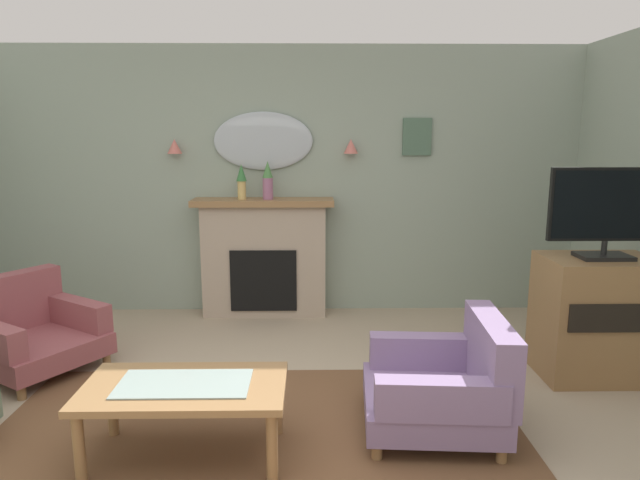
% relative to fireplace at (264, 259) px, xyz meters
% --- Properties ---
extents(wall_back, '(6.95, 0.10, 2.62)m').
position_rel_fireplace_xyz_m(wall_back, '(0.14, 0.22, 0.74)').
color(wall_back, '#93A393').
rests_on(wall_back, ground).
extents(patterned_rug, '(3.20, 2.40, 0.01)m').
position_rel_fireplace_xyz_m(patterned_rug, '(0.14, -2.59, -0.56)').
color(patterned_rug, brown).
rests_on(patterned_rug, ground).
extents(fireplace, '(1.36, 0.36, 1.16)m').
position_rel_fireplace_xyz_m(fireplace, '(0.00, 0.00, 0.00)').
color(fireplace, tan).
rests_on(fireplace, ground).
extents(mantel_vase_right, '(0.10, 0.10, 0.34)m').
position_rel_fireplace_xyz_m(mantel_vase_right, '(-0.20, -0.03, 0.78)').
color(mantel_vase_right, tan).
rests_on(mantel_vase_right, fireplace).
extents(mantel_vase_left, '(0.10, 0.10, 0.37)m').
position_rel_fireplace_xyz_m(mantel_vase_left, '(0.05, -0.03, 0.77)').
color(mantel_vase_left, '#9E6084').
rests_on(mantel_vase_left, fireplace).
extents(wall_mirror, '(0.96, 0.06, 0.56)m').
position_rel_fireplace_xyz_m(wall_mirror, '(0.00, 0.14, 1.14)').
color(wall_mirror, '#B2BCC6').
extents(wall_sconce_left, '(0.14, 0.14, 0.14)m').
position_rel_fireplace_xyz_m(wall_sconce_left, '(-0.85, 0.09, 1.09)').
color(wall_sconce_left, '#D17066').
extents(wall_sconce_right, '(0.14, 0.14, 0.14)m').
position_rel_fireplace_xyz_m(wall_sconce_right, '(0.85, 0.09, 1.09)').
color(wall_sconce_right, '#D17066').
extents(framed_picture, '(0.28, 0.03, 0.36)m').
position_rel_fireplace_xyz_m(framed_picture, '(1.50, 0.15, 1.18)').
color(framed_picture, '#4C6B56').
extents(coffee_table, '(1.10, 0.60, 0.45)m').
position_rel_fireplace_xyz_m(coffee_table, '(-0.23, -2.53, -0.19)').
color(coffee_table, olive).
rests_on(coffee_table, ground).
extents(armchair_beside_couch, '(0.87, 0.87, 0.71)m').
position_rel_fireplace_xyz_m(armchair_beside_couch, '(1.28, -2.26, -0.27)').
color(armchair_beside_couch, gray).
rests_on(armchair_beside_couch, ground).
extents(armchair_in_corner, '(1.12, 1.12, 0.71)m').
position_rel_fireplace_xyz_m(armchair_in_corner, '(-1.69, -1.29, -0.27)').
color(armchair_in_corner, '#934C51').
rests_on(armchair_in_corner, ground).
extents(tv_cabinet, '(0.80, 0.57, 0.90)m').
position_rel_fireplace_xyz_m(tv_cabinet, '(2.56, -1.48, -0.12)').
color(tv_cabinet, olive).
rests_on(tv_cabinet, ground).
extents(tv_flatscreen, '(0.84, 0.24, 0.65)m').
position_rel_fireplace_xyz_m(tv_flatscreen, '(2.56, -1.50, 0.68)').
color(tv_flatscreen, black).
rests_on(tv_flatscreen, tv_cabinet).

